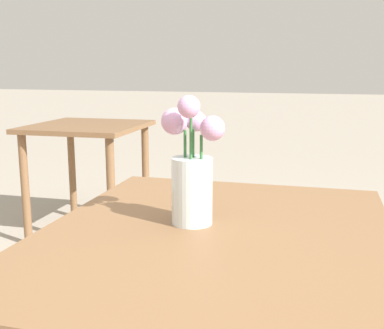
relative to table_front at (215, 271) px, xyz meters
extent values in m
cube|color=brown|center=(0.00, 0.00, 0.08)|extent=(0.82, 0.99, 0.03)
cylinder|color=brown|center=(-0.35, 0.42, -0.28)|extent=(0.05, 0.05, 0.70)
cylinder|color=brown|center=(0.33, 0.43, -0.28)|extent=(0.05, 0.05, 0.70)
cylinder|color=silver|center=(-0.07, 0.04, 0.18)|extent=(0.10, 0.10, 0.16)
cylinder|color=silver|center=(-0.07, 0.04, 0.15)|extent=(0.09, 0.09, 0.09)
cylinder|color=#337038|center=(-0.04, 0.04, 0.21)|extent=(0.01, 0.01, 0.21)
sphere|color=#CC99C6|center=(-0.02, 0.03, 0.33)|extent=(0.06, 0.06, 0.06)
cylinder|color=#337038|center=(-0.07, 0.05, 0.22)|extent=(0.01, 0.01, 0.22)
sphere|color=#CC99C6|center=(-0.07, 0.08, 0.34)|extent=(0.05, 0.05, 0.05)
cylinder|color=#337038|center=(-0.09, 0.05, 0.22)|extent=(0.01, 0.01, 0.22)
sphere|color=#CC99C6|center=(-0.12, 0.05, 0.34)|extent=(0.06, 0.06, 0.06)
cylinder|color=#337038|center=(-0.07, 0.03, 0.24)|extent=(0.01, 0.01, 0.26)
sphere|color=#CC99C6|center=(-0.06, 0.00, 0.38)|extent=(0.05, 0.05, 0.05)
cube|color=brown|center=(-1.27, 1.75, 0.09)|extent=(0.71, 0.74, 0.03)
cylinder|color=brown|center=(-1.55, 1.45, -0.27)|extent=(0.05, 0.05, 0.70)
cylinder|color=brown|center=(-0.97, 1.46, -0.27)|extent=(0.05, 0.05, 0.70)
cylinder|color=brown|center=(-1.56, 2.04, -0.27)|extent=(0.05, 0.05, 0.70)
cylinder|color=brown|center=(-0.99, 2.06, -0.27)|extent=(0.05, 0.05, 0.70)
camera|label=1|loc=(0.24, -1.03, 0.47)|focal=45.00mm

